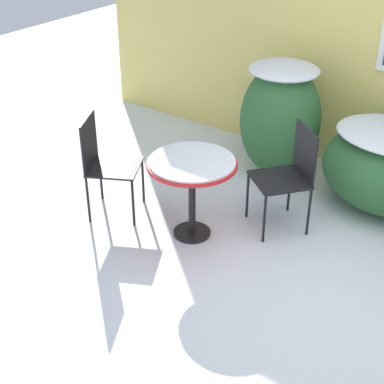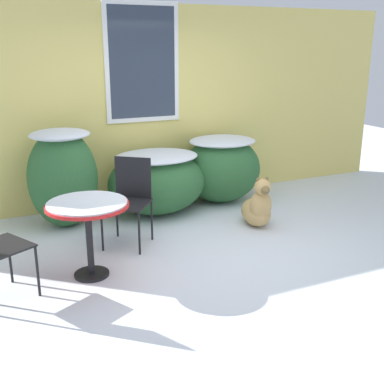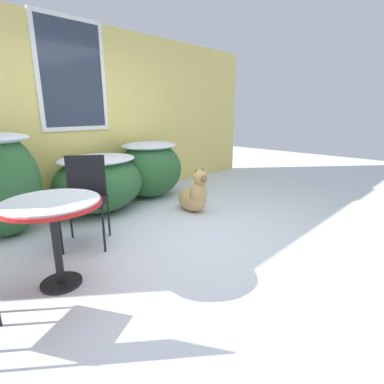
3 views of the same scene
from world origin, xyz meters
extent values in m
plane|color=silver|center=(0.00, 0.00, 0.00)|extent=(16.00, 16.00, 0.00)
cube|color=#E5D16B|center=(0.00, 2.20, 1.34)|extent=(8.00, 0.06, 2.69)
cube|color=white|center=(-0.02, 2.16, 1.92)|extent=(1.04, 0.04, 1.56)
cube|color=#2D3847|center=(-0.02, 2.14, 1.92)|extent=(0.92, 0.01, 1.44)
ellipsoid|color=#2D6033|center=(-1.26, 1.61, 0.60)|extent=(0.84, 0.81, 1.20)
ellipsoid|color=#2D6033|center=(-0.06, 1.58, 0.41)|extent=(1.30, 1.06, 0.83)
ellipsoid|color=silver|center=(-0.06, 1.58, 0.77)|extent=(1.10, 0.90, 0.12)
ellipsoid|color=#2D6033|center=(0.96, 1.68, 0.47)|extent=(1.11, 0.97, 0.93)
ellipsoid|color=silver|center=(0.96, 1.68, 0.87)|extent=(0.95, 0.82, 0.12)
cylinder|color=black|center=(-1.29, 0.12, 0.01)|extent=(0.34, 0.34, 0.03)
cylinder|color=black|center=(-1.29, 0.12, 0.36)|extent=(0.06, 0.06, 0.68)
cylinder|color=red|center=(-1.29, 0.12, 0.72)|extent=(0.78, 0.78, 0.03)
cylinder|color=silver|center=(-1.29, 0.12, 0.74)|extent=(0.75, 0.75, 0.02)
cube|color=black|center=(-0.75, 0.68, 0.48)|extent=(0.65, 0.65, 0.02)
cube|color=black|center=(-0.61, 0.86, 0.73)|extent=(0.34, 0.27, 0.47)
cylinder|color=black|center=(-1.04, 0.65, 0.24)|extent=(0.02, 0.02, 0.48)
cylinder|color=black|center=(-0.71, 0.39, 0.24)|extent=(0.02, 0.02, 0.48)
cylinder|color=black|center=(-0.78, 0.98, 0.24)|extent=(0.02, 0.02, 0.48)
cylinder|color=black|center=(-0.45, 0.72, 0.24)|extent=(0.02, 0.02, 0.48)
ellipsoid|color=tan|center=(0.90, 0.65, 0.16)|extent=(0.45, 0.59, 0.33)
ellipsoid|color=tan|center=(0.86, 0.49, 0.30)|extent=(0.31, 0.29, 0.36)
sphere|color=tan|center=(0.85, 0.46, 0.54)|extent=(0.20, 0.20, 0.20)
cone|color=brown|center=(0.82, 0.33, 0.53)|extent=(0.12, 0.09, 0.11)
ellipsoid|color=brown|center=(0.80, 0.49, 0.62)|extent=(0.05, 0.04, 0.09)
ellipsoid|color=brown|center=(0.91, 0.46, 0.62)|extent=(0.05, 0.04, 0.09)
ellipsoid|color=tan|center=(0.95, 0.89, 0.07)|extent=(0.12, 0.26, 0.06)
camera|label=1|loc=(1.31, -3.44, 3.04)|focal=55.00mm
camera|label=2|loc=(-2.17, -4.15, 2.13)|focal=45.00mm
camera|label=3|loc=(-2.17, -2.25, 1.44)|focal=28.00mm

